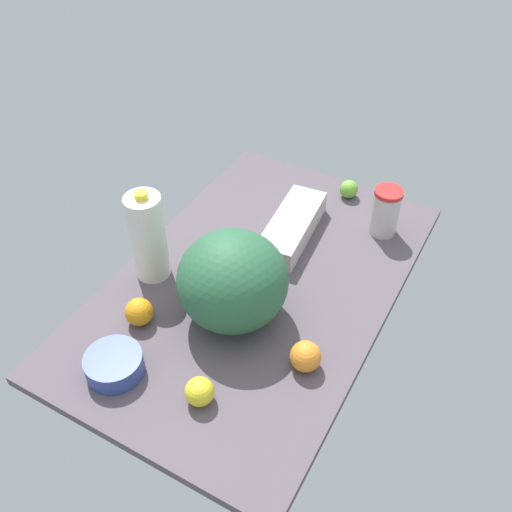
% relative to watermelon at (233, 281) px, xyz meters
% --- Properties ---
extents(countertop, '(1.20, 0.76, 0.03)m').
position_rel_watermelon_xyz_m(countertop, '(0.14, 0.01, -0.15)').
color(countertop, '#554B54').
rests_on(countertop, ground).
extents(watermelon, '(0.29, 0.29, 0.26)m').
position_rel_watermelon_xyz_m(watermelon, '(0.00, 0.00, 0.00)').
color(watermelon, '#2B603E').
rests_on(watermelon, countertop).
extents(milk_jug, '(0.10, 0.10, 0.29)m').
position_rel_watermelon_xyz_m(milk_jug, '(0.03, 0.29, 0.01)').
color(milk_jug, white).
rests_on(milk_jug, countertop).
extents(egg_carton, '(0.35, 0.15, 0.07)m').
position_rel_watermelon_xyz_m(egg_carton, '(0.38, 0.01, -0.10)').
color(egg_carton, '#BFB4B0').
rests_on(egg_carton, countertop).
extents(tumbler_cup, '(0.09, 0.09, 0.16)m').
position_rel_watermelon_xyz_m(tumbler_cup, '(0.54, -0.23, -0.05)').
color(tumbler_cup, beige).
rests_on(tumbler_cup, countertop).
extents(mixing_bowl, '(0.15, 0.15, 0.06)m').
position_rel_watermelon_xyz_m(mixing_bowl, '(-0.31, 0.16, -0.10)').
color(mixing_bowl, '#32448F').
rests_on(mixing_bowl, countertop).
extents(lime_loose, '(0.06, 0.06, 0.06)m').
position_rel_watermelon_xyz_m(lime_loose, '(0.66, -0.07, -0.10)').
color(lime_loose, '#6CAB37').
rests_on(lime_loose, countertop).
extents(lemon_far_back, '(0.07, 0.07, 0.07)m').
position_rel_watermelon_xyz_m(lemon_far_back, '(-0.27, -0.07, -0.10)').
color(lemon_far_back, yellow).
rests_on(lemon_far_back, countertop).
extents(orange_by_jug, '(0.08, 0.08, 0.08)m').
position_rel_watermelon_xyz_m(orange_by_jug, '(-0.14, 0.21, -0.09)').
color(orange_by_jug, orange).
rests_on(orange_by_jug, countertop).
extents(orange_beside_bowl, '(0.08, 0.08, 0.08)m').
position_rel_watermelon_xyz_m(orange_beside_bowl, '(-0.06, -0.25, -0.09)').
color(orange_beside_bowl, orange).
rests_on(orange_beside_bowl, countertop).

